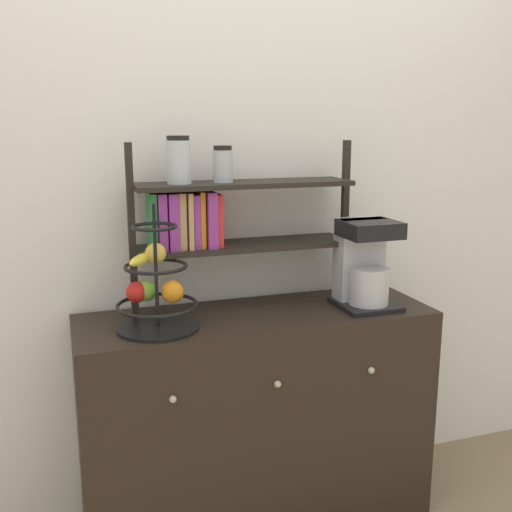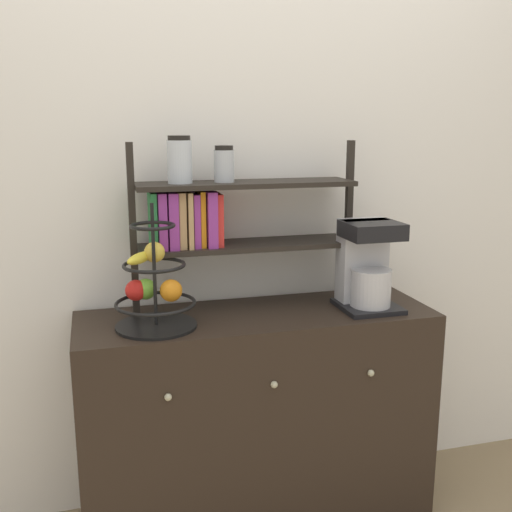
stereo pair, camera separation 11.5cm
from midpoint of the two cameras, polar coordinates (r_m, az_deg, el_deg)
name	(u,v)px [view 1 (the left image)]	position (r m, az deg, el deg)	size (l,w,h in m)	color
wall_back	(236,176)	(2.32, -3.37, 7.59)	(7.00, 0.05, 2.60)	silver
sideboard	(257,418)	(2.33, -1.37, -15.21)	(1.29, 0.43, 0.83)	black
coffee_maker	(364,264)	(2.25, 8.84, -0.77)	(0.21, 0.22, 0.33)	black
fruit_stand	(155,289)	(2.02, -11.22, -3.10)	(0.27, 0.27, 0.42)	black
shelf_hutch	(212,211)	(2.16, -5.70, 4.29)	(0.84, 0.20, 0.63)	black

